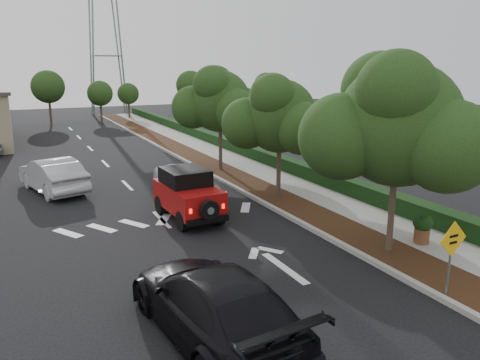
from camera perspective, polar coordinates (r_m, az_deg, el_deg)
ground at (r=13.46m, az=-2.03°, el=-12.23°), size 120.00×120.00×0.00m
curb at (r=25.61m, az=-3.52°, el=0.63°), size 0.20×70.00×0.15m
planting_strip at (r=26.00m, az=-1.49°, el=0.82°), size 1.80×70.00×0.12m
sidewalk at (r=26.83m, az=2.21°, el=1.22°), size 2.00×70.00×0.12m
hedge at (r=27.43m, az=4.80°, el=2.18°), size 0.80×70.00×0.80m
transmission_tower at (r=60.36m, az=-15.57°, el=7.70°), size 7.00×4.00×28.00m
street_tree_near at (r=16.01m, az=17.61°, el=-8.53°), size 3.80×3.80×5.92m
street_tree_mid at (r=21.29m, az=4.66°, el=-2.34°), size 3.20×3.20×5.32m
street_tree_far at (r=26.91m, az=-2.37°, el=1.12°), size 3.40×3.40×5.62m
red_jeep at (r=18.55m, az=-6.55°, el=-1.62°), size 1.89×3.92×1.97m
silver_suv_ahead at (r=21.14m, az=-6.71°, el=-0.42°), size 3.40×5.73×1.49m
black_suv_oncoming at (r=10.65m, az=-3.22°, el=-14.75°), size 2.78×5.82×1.64m
silver_sedan_oncoming at (r=24.02m, az=-21.87°, el=0.57°), size 2.95×5.24×1.64m
speed_hump_sign at (r=13.10m, az=24.40°, el=-7.60°), size 0.95×0.08×2.02m
terracotta_planter at (r=16.73m, az=21.37°, el=-5.14°), size 0.64×0.64×1.11m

